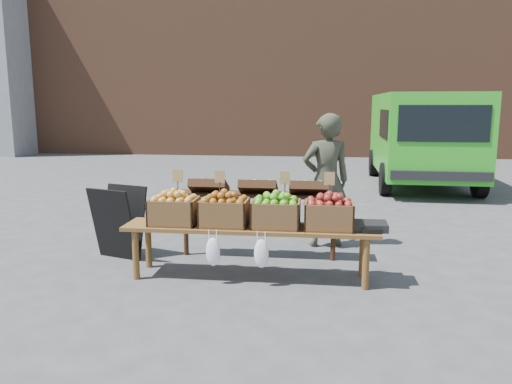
% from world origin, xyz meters
% --- Properties ---
extents(ground, '(80.00, 80.00, 0.00)m').
position_xyz_m(ground, '(0.00, 0.00, 0.00)').
color(ground, '#434446').
extents(brick_building, '(24.00, 4.00, 10.00)m').
position_xyz_m(brick_building, '(0.00, 15.00, 5.00)').
color(brick_building, brown).
rests_on(brick_building, ground).
extents(delivery_van, '(2.22, 4.67, 2.07)m').
position_xyz_m(delivery_van, '(2.90, 7.04, 1.04)').
color(delivery_van, green).
rests_on(delivery_van, ground).
extents(vendor, '(0.72, 0.58, 1.74)m').
position_xyz_m(vendor, '(0.70, 1.74, 0.87)').
color(vendor, '#343829').
rests_on(vendor, ground).
extents(chalkboard_sign, '(0.66, 0.49, 0.89)m').
position_xyz_m(chalkboard_sign, '(-1.78, 0.88, 0.44)').
color(chalkboard_sign, black).
rests_on(chalkboard_sign, ground).
extents(back_table, '(2.10, 0.44, 1.04)m').
position_xyz_m(back_table, '(-0.11, 1.10, 0.52)').
color(back_table, '#321D0F').
rests_on(back_table, ground).
extents(display_bench, '(2.70, 0.56, 0.57)m').
position_xyz_m(display_bench, '(-0.11, 0.38, 0.28)').
color(display_bench, brown).
rests_on(display_bench, ground).
extents(crate_golden_apples, '(0.50, 0.40, 0.28)m').
position_xyz_m(crate_golden_apples, '(-0.94, 0.38, 0.71)').
color(crate_golden_apples, gold).
rests_on(crate_golden_apples, display_bench).
extents(crate_russet_pears, '(0.50, 0.40, 0.28)m').
position_xyz_m(crate_russet_pears, '(-0.39, 0.38, 0.71)').
color(crate_russet_pears, '#A3611D').
rests_on(crate_russet_pears, display_bench).
extents(crate_red_apples, '(0.50, 0.40, 0.28)m').
position_xyz_m(crate_red_apples, '(0.16, 0.38, 0.71)').
color(crate_red_apples, '#368E10').
rests_on(crate_red_apples, display_bench).
extents(crate_green_apples, '(0.50, 0.40, 0.28)m').
position_xyz_m(crate_green_apples, '(0.71, 0.38, 0.71)').
color(crate_green_apples, maroon).
rests_on(crate_green_apples, display_bench).
extents(weighing_scale, '(0.34, 0.30, 0.08)m').
position_xyz_m(weighing_scale, '(1.14, 0.38, 0.61)').
color(weighing_scale, black).
rests_on(weighing_scale, display_bench).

